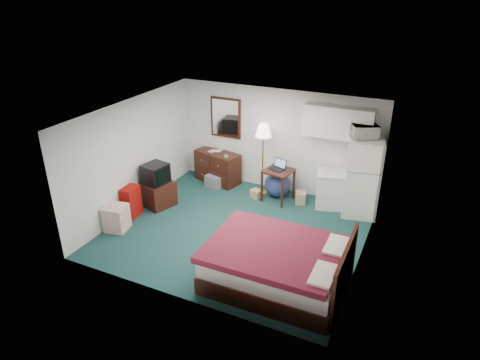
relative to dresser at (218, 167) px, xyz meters
The scene contains 25 objects.
floor 2.51m from the dresser, 53.17° to the right, with size 5.00×4.50×0.01m, color black.
ceiling 3.25m from the dresser, 53.17° to the right, with size 5.00×4.50×0.01m, color silver.
walls 2.62m from the dresser, 53.17° to the right, with size 5.01×4.51×2.50m.
mirror 1.28m from the dresser, 61.06° to the left, with size 0.80×0.06×1.00m, color white, non-canonical shape.
upper_cabinets 3.32m from the dresser, ahead, with size 1.50×0.35×0.70m, color silver, non-canonical shape.
headboard 5.07m from the dresser, 38.96° to the right, with size 0.06×1.56×1.00m, color black, non-canonical shape.
dresser is the anchor object (origin of this frame).
floor_lamp 1.38m from the dresser, ahead, with size 0.38×0.38×1.76m, color gold, non-canonical shape.
desk 1.79m from the dresser, 10.13° to the right, with size 0.61×0.61×0.77m, color black, non-canonical shape.
exercise_ball 1.69m from the dresser, ahead, with size 0.62×0.62×0.62m, color navy.
kitchen_counter 3.00m from the dresser, ahead, with size 0.74×0.56×0.81m, color silver, non-canonical shape.
fridge 3.65m from the dresser, ahead, with size 0.72×0.72×1.75m, color white, non-canonical shape.
bed 4.25m from the dresser, 48.62° to the right, with size 2.22×1.73×0.71m, color #540E19, non-canonical shape.
tv_stand 1.83m from the dresser, 109.80° to the right, with size 0.58×0.63×0.58m, color black, non-canonical shape.
suitcase 2.54m from the dresser, 109.96° to the right, with size 0.27×0.43×0.69m, color #790206, non-canonical shape.
retail_box 3.08m from the dresser, 105.00° to the right, with size 0.43×0.43×0.54m, color white, non-canonical shape.
file_bin 0.41m from the dresser, 76.39° to the right, with size 0.42×0.32×0.30m, color slate, non-canonical shape.
cardboard_box_a 1.37m from the dresser, 19.02° to the right, with size 0.25×0.21×0.21m, color #937956, non-canonical shape.
cardboard_box_b 2.32m from the dresser, ahead, with size 0.23×0.27×0.27m, color #937956, non-canonical shape.
laptop 1.81m from the dresser, ahead, with size 0.33×0.27×0.23m, color black, non-canonical shape.
crt_tv 1.91m from the dresser, 109.96° to the right, with size 0.48×0.52×0.45m, color black, non-canonical shape.
microwave 3.85m from the dresser, ahead, with size 0.52×0.29×0.35m, color white.
book_a 0.55m from the dresser, 169.24° to the left, with size 0.15×0.02×0.21m, color #937956.
book_b 0.52m from the dresser, 134.39° to the left, with size 0.15×0.02×0.21m, color #937956.
mug 0.64m from the dresser, 33.26° to the right, with size 0.11×0.09×0.11m, color #5F984E.
Camera 1 is at (3.29, -6.84, 4.75)m, focal length 32.00 mm.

